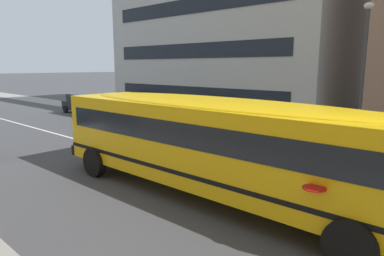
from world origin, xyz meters
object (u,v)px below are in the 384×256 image
Objects in this scene: parked_car_black_under_tree at (82,103)px; street_lamp at (364,59)px; parked_car_dark_blue_far_corner at (151,113)px; school_bus at (221,140)px.

street_lamp reaches higher than parked_car_black_under_tree.
parked_car_black_under_tree is 1.00× the size of parked_car_dark_blue_far_corner.
street_lamp is at bearing 82.20° from school_bus.
school_bus is 3.51× the size of parked_car_dark_blue_far_corner.
parked_car_dark_blue_far_corner is (9.06, -0.05, 0.00)m from parked_car_black_under_tree.
school_bus is 9.61m from street_lamp.
school_bus is 3.52× the size of parked_car_black_under_tree.
parked_car_black_under_tree is at bearing -179.36° from parked_car_dark_blue_far_corner.
school_bus reaches higher than parked_car_black_under_tree.
school_bus is 13.83m from parked_car_dark_blue_far_corner.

